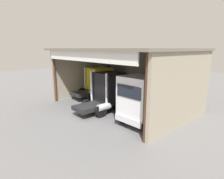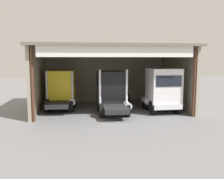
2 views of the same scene
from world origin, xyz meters
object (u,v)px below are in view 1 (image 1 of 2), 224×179
(truck_white_center_bay, at_px, (140,100))
(oil_drum, at_px, (157,100))
(tool_cart, at_px, (153,101))
(truck_yellow_yard_outside, at_px, (98,82))
(truck_black_center_left_bay, at_px, (107,91))

(truck_white_center_bay, xyz_separation_m, oil_drum, (-2.22, 5.31, -1.49))
(truck_white_center_bay, relative_size, tool_cart, 4.27)
(truck_yellow_yard_outside, height_order, truck_black_center_left_bay, truck_black_center_left_bay)
(truck_yellow_yard_outside, xyz_separation_m, tool_cart, (6.22, 2.20, -1.31))
(truck_black_center_left_bay, xyz_separation_m, oil_drum, (1.97, 4.95, -1.35))
(truck_black_center_left_bay, bearing_deg, truck_white_center_bay, -4.89)
(oil_drum, bearing_deg, truck_black_center_left_bay, -111.74)
(truck_white_center_bay, bearing_deg, truck_black_center_left_bay, -6.29)
(truck_black_center_left_bay, xyz_separation_m, truck_white_center_bay, (4.19, -0.36, 0.14))
(tool_cart, bearing_deg, truck_yellow_yard_outside, -160.54)
(oil_drum, bearing_deg, truck_white_center_bay, -67.32)
(truck_yellow_yard_outside, distance_m, truck_black_center_left_bay, 4.83)
(oil_drum, bearing_deg, truck_yellow_yard_outside, -156.42)
(truck_black_center_left_bay, height_order, oil_drum, truck_black_center_left_bay)
(truck_yellow_yard_outside, relative_size, tool_cart, 4.64)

